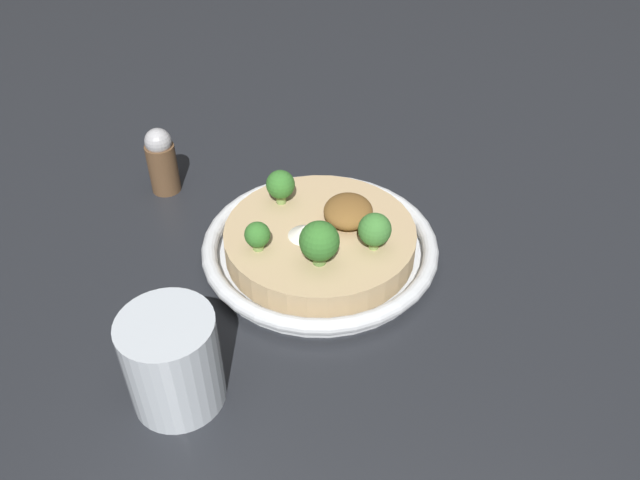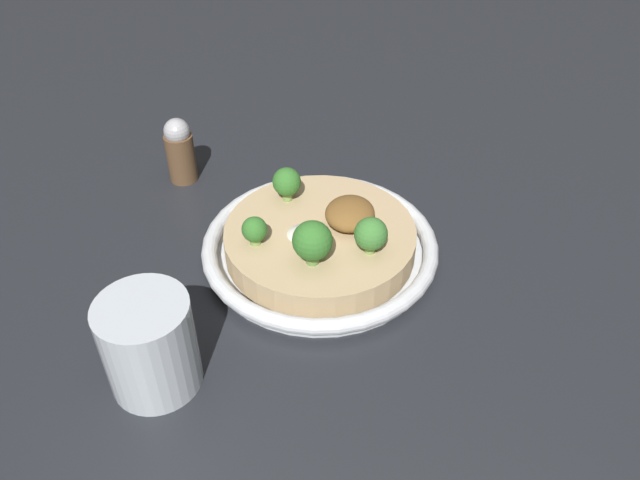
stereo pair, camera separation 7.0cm
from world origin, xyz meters
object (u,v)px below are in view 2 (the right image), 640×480
object	(u,v)px
broccoli_back_right	(371,234)
pepper_shaker	(180,150)
broccoli_front_right	(255,230)
broccoli_front_left	(287,182)
broccoli_right	(312,241)
drinking_glass	(150,345)
risotto_bowl	(320,244)

from	to	relation	value
broccoli_back_right	pepper_shaker	bearing A→B (deg)	-115.39
broccoli_front_right	broccoli_front_left	bearing A→B (deg)	173.04
broccoli_front_left	broccoli_right	xyz separation A→B (m)	(0.10, 0.06, 0.00)
drinking_glass	pepper_shaker	bearing A→B (deg)	-160.41
broccoli_front_left	drinking_glass	distance (m)	0.26
risotto_bowl	drinking_glass	xyz separation A→B (m)	(0.21, -0.10, 0.03)
risotto_bowl	broccoli_front_right	bearing A→B (deg)	-56.81
broccoli_back_right	drinking_glass	xyz separation A→B (m)	(0.18, -0.16, -0.01)
broccoli_front_right	broccoli_right	world-z (taller)	broccoli_right
broccoli_front_left	pepper_shaker	world-z (taller)	pepper_shaker
risotto_bowl	broccoli_right	size ratio (longest dim) A/B	5.32
broccoli_back_right	broccoli_front_left	bearing A→B (deg)	-121.65
pepper_shaker	broccoli_front_left	bearing A→B (deg)	69.29
broccoli_front_left	broccoli_front_right	bearing A→B (deg)	-6.96
broccoli_back_right	pepper_shaker	xyz separation A→B (m)	(-0.13, -0.27, -0.02)
broccoli_right	drinking_glass	world-z (taller)	drinking_glass
risotto_bowl	broccoli_front_left	xyz separation A→B (m)	(-0.04, -0.05, 0.05)
risotto_bowl	pepper_shaker	xyz separation A→B (m)	(-0.11, -0.21, 0.03)
broccoli_front_left	broccoli_right	size ratio (longest dim) A/B	0.84
broccoli_front_right	pepper_shaker	world-z (taller)	pepper_shaker
broccoli_front_right	drinking_glass	world-z (taller)	drinking_glass
risotto_bowl	broccoli_back_right	size ratio (longest dim) A/B	6.26
broccoli_right	drinking_glass	xyz separation A→B (m)	(0.15, -0.11, -0.02)
broccoli_right	drinking_glass	size ratio (longest dim) A/B	0.52
broccoli_back_right	pepper_shaker	size ratio (longest dim) A/B	0.48
drinking_glass	broccoli_right	bearing A→B (deg)	144.24
broccoli_front_right	broccoli_right	distance (m)	0.07
broccoli_front_left	pepper_shaker	xyz separation A→B (m)	(-0.06, -0.16, -0.02)
broccoli_front_left	drinking_glass	bearing A→B (deg)	-11.76
broccoli_front_right	drinking_glass	distance (m)	0.17
broccoli_front_right	broccoli_back_right	xyz separation A→B (m)	(-0.02, 0.12, 0.01)
broccoli_right	broccoli_back_right	distance (m)	0.06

